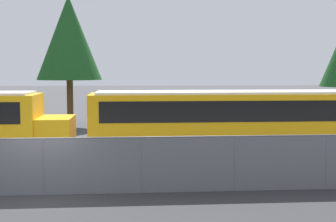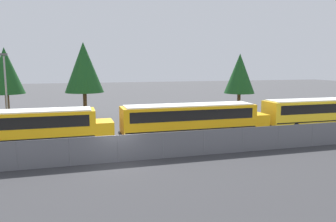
# 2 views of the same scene
# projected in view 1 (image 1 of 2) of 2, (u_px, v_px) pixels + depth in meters

# --- Properties ---
(ground_plane) EXTENTS (200.00, 200.00, 0.00)m
(ground_plane) POSITION_uv_depth(u_px,v_px,m) (44.00, 195.00, 15.02)
(ground_plane) COLOR #424244
(fence) EXTENTS (68.44, 0.07, 1.86)m
(fence) POSITION_uv_depth(u_px,v_px,m) (43.00, 166.00, 14.93)
(fence) COLOR #9EA0A5
(fence) RESTS_ON ground_plane
(school_bus_2) EXTENTS (13.47, 2.63, 3.07)m
(school_bus_2) POSITION_uv_depth(u_px,v_px,m) (232.00, 119.00, 20.73)
(school_bus_2) COLOR orange
(school_bus_2) RESTS_ON ground_plane
(tree_1) EXTENTS (4.46, 4.46, 9.10)m
(tree_1) POSITION_uv_depth(u_px,v_px,m) (69.00, 38.00, 32.18)
(tree_1) COLOR #51381E
(tree_1) RESTS_ON ground_plane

